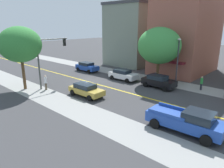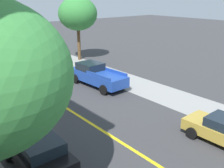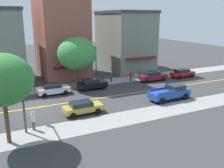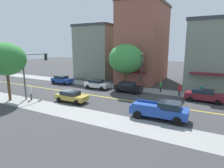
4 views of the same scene
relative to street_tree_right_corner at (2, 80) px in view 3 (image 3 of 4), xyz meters
The scene contains 23 objects.
ground_plane 9.81m from the street_tree_right_corner, 156.67° to the left, with size 140.00×140.00×0.00m, color #38383A.
sidewalk_left 15.97m from the street_tree_right_corner, 167.58° to the left, with size 3.45×126.00×0.01m, color gray.
sidewalk_right 6.34m from the street_tree_right_corner, 95.53° to the left, with size 3.45×126.00×0.01m, color gray.
road_centerline_stripe 9.81m from the street_tree_right_corner, 156.67° to the left, with size 0.20×126.00×0.00m, color yellow.
corner_shop_building 24.95m from the street_tree_right_corner, 155.38° to the left, with size 13.06×7.72×15.42m.
brick_apartment_block 32.33m from the street_tree_right_corner, 134.32° to the left, with size 13.05×8.07×11.34m.
street_tree_right_corner is the anchor object (origin of this frame).
street_tree_left_far 17.40m from the street_tree_right_corner, 142.73° to the left, with size 5.69×5.69×7.45m.
fire_hydrant 14.90m from the street_tree_right_corner, 163.32° to the left, with size 0.44×0.24×0.78m.
parking_meter 17.64m from the street_tree_right_corner, 142.15° to the left, with size 0.12×0.18×1.42m.
traffic_light_mast 3.21m from the street_tree_right_corner, 149.61° to the left, with size 4.37×0.32×6.50m.
street_lamp 19.13m from the street_tree_right_corner, 135.34° to the left, with size 0.70×0.36×6.12m.
red_sedan_left_curb 31.45m from the street_tree_right_corner, 112.15° to the left, with size 2.00×4.31×1.48m.
maroon_sedan_left_curb 26.04m from the street_tree_right_corner, 117.66° to the left, with size 2.04×4.77×1.59m.
black_sedan_left_curb 17.37m from the street_tree_right_corner, 134.39° to the left, with size 2.05×4.22×1.59m.
white_sedan_left_curb 13.94m from the street_tree_right_corner, 151.41° to the left, with size 2.05×4.26×1.51m.
gold_sedan_right_curb 9.62m from the street_tree_right_corner, 113.91° to the left, with size 2.03×4.32×1.41m.
blue_pickup_truck 20.10m from the street_tree_right_corner, 99.12° to the left, with size 2.43×5.65×1.84m.
pedestrian_red_shirt 23.97m from the street_tree_right_corner, 124.60° to the left, with size 0.40×0.40×1.68m.
pedestrian_green_shirt 22.25m from the street_tree_right_corner, 131.40° to the left, with size 0.30×0.30×1.70m.
pedestrian_teal_shirt 27.09m from the street_tree_right_corner, 123.89° to the left, with size 0.36×0.36×1.67m.
pedestrian_white_shirt 5.24m from the street_tree_right_corner, 125.34° to the left, with size 0.33×0.33×1.85m.
small_dog 26.76m from the street_tree_right_corner, 125.00° to the left, with size 0.81×0.42×0.60m.
Camera 3 is at (28.04, -3.42, 10.27)m, focal length 39.28 mm.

